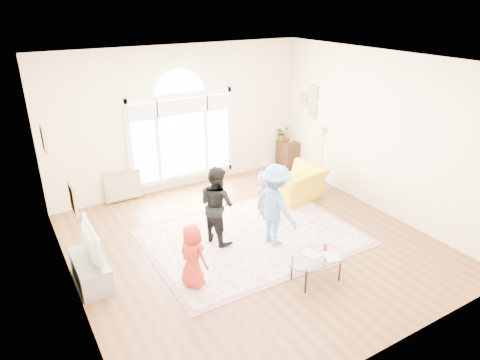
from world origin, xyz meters
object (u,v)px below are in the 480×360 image
television (87,243)px  armchair (296,183)px  tv_console (91,271)px  coffee_table (317,258)px  area_rug (253,237)px

television → armchair: size_ratio=0.89×
tv_console → armchair: (4.58, 0.80, 0.14)m
coffee_table → tv_console: bearing=153.0°
television → armchair: (4.57, 0.80, -0.34)m
area_rug → coffee_table: 1.64m
television → armchair: bearing=9.9°
area_rug → television: bearing=177.1°
television → coffee_table: 3.50m
area_rug → tv_console: 2.88m
armchair → area_rug: bearing=20.1°
area_rug → armchair: bearing=28.9°
tv_console → coffee_table: coffee_table is taller
television → armchair: television is taller
tv_console → armchair: 4.65m
armchair → coffee_table: bearing=49.8°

